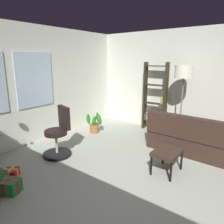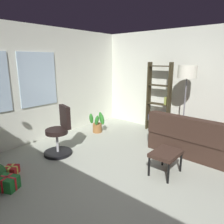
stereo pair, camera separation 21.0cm
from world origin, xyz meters
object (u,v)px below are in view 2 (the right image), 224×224
(floor_lamp, at_px, (187,76))
(potted_plant, at_px, (98,124))
(gift_box_red, at_px, (11,170))
(couch, at_px, (208,140))
(office_chair, at_px, (59,135))
(gift_box_green, at_px, (8,183))
(footstool, at_px, (166,155))
(bookshelf, at_px, (159,102))

(floor_lamp, xyz_separation_m, potted_plant, (-0.85, 1.94, -1.29))
(gift_box_red, distance_m, potted_plant, 2.48)
(couch, xyz_separation_m, office_chair, (-2.00, 2.28, 0.12))
(gift_box_red, relative_size, office_chair, 0.28)
(gift_box_green, distance_m, floor_lamp, 3.99)
(potted_plant, bearing_deg, office_chair, -167.39)
(office_chair, xyz_separation_m, floor_lamp, (2.27, -1.62, 1.13))
(couch, distance_m, gift_box_red, 3.76)
(footstool, height_order, potted_plant, potted_plant)
(bookshelf, bearing_deg, gift_box_red, 168.07)
(couch, relative_size, office_chair, 1.98)
(gift_box_green, height_order, office_chair, office_chair)
(couch, xyz_separation_m, gift_box_green, (-3.25, 1.86, -0.18))
(footstool, relative_size, office_chair, 0.54)
(gift_box_green, distance_m, office_chair, 1.35)
(bookshelf, bearing_deg, couch, -112.15)
(gift_box_red, bearing_deg, floor_lamp, -25.70)
(couch, bearing_deg, footstool, 167.98)
(floor_lamp, distance_m, potted_plant, 2.48)
(potted_plant, bearing_deg, bookshelf, -43.72)
(office_chair, xyz_separation_m, bookshelf, (2.60, -0.80, 0.39))
(potted_plant, bearing_deg, gift_box_green, -164.57)
(couch, height_order, floor_lamp, floor_lamp)
(footstool, height_order, floor_lamp, floor_lamp)
(gift_box_red, bearing_deg, gift_box_green, -120.88)
(floor_lamp, bearing_deg, potted_plant, 113.59)
(bookshelf, bearing_deg, potted_plant, 136.28)
(bookshelf, distance_m, potted_plant, 1.71)
(gift_box_red, height_order, office_chair, office_chair)
(gift_box_red, bearing_deg, footstool, -48.94)
(floor_lamp, bearing_deg, office_chair, 144.43)
(footstool, bearing_deg, potted_plant, 72.20)
(gift_box_red, height_order, gift_box_green, gift_box_green)
(couch, xyz_separation_m, gift_box_red, (-3.02, 2.24, -0.20))
(gift_box_red, relative_size, bookshelf, 0.16)
(potted_plant, bearing_deg, footstool, -107.80)
(gift_box_red, bearing_deg, potted_plant, 8.31)
(gift_box_green, height_order, bookshelf, bookshelf)
(gift_box_green, relative_size, bookshelf, 0.19)
(gift_box_green, distance_m, bookshelf, 3.93)
(couch, bearing_deg, office_chair, 131.30)
(bookshelf, bearing_deg, gift_box_green, 174.29)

